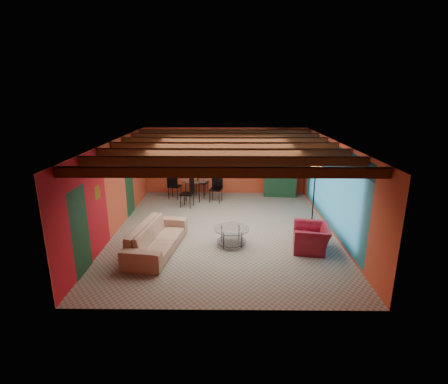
{
  "coord_description": "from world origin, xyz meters",
  "views": [
    {
      "loc": [
        0.11,
        -9.73,
        4.08
      ],
      "look_at": [
        0.0,
        0.2,
        1.15
      ],
      "focal_mm": 27.45,
      "sensor_mm": 36.0,
      "label": 1
    }
  ],
  "objects_px": {
    "dining_table": "(195,186)",
    "armoire": "(280,169)",
    "coffee_table": "(232,236)",
    "sofa": "(157,238)",
    "floor_lamp": "(313,198)",
    "vase": "(194,169)",
    "potted_plant": "(281,136)",
    "armchair": "(311,238)"
  },
  "relations": [
    {
      "from": "sofa",
      "to": "floor_lamp",
      "type": "bearing_deg",
      "value": -64.15
    },
    {
      "from": "coffee_table",
      "to": "vase",
      "type": "bearing_deg",
      "value": 108.81
    },
    {
      "from": "armchair",
      "to": "sofa",
      "type": "bearing_deg",
      "value": -79.01
    },
    {
      "from": "vase",
      "to": "sofa",
      "type": "bearing_deg",
      "value": -97.65
    },
    {
      "from": "armchair",
      "to": "vase",
      "type": "bearing_deg",
      "value": -131.61
    },
    {
      "from": "armoire",
      "to": "floor_lamp",
      "type": "height_order",
      "value": "armoire"
    },
    {
      "from": "coffee_table",
      "to": "potted_plant",
      "type": "distance_m",
      "value": 5.59
    },
    {
      "from": "coffee_table",
      "to": "dining_table",
      "type": "distance_m",
      "value": 4.29
    },
    {
      "from": "armchair",
      "to": "vase",
      "type": "height_order",
      "value": "vase"
    },
    {
      "from": "armoire",
      "to": "vase",
      "type": "relative_size",
      "value": 10.65
    },
    {
      "from": "sofa",
      "to": "dining_table",
      "type": "xyz_separation_m",
      "value": [
        0.6,
        4.43,
        0.2
      ]
    },
    {
      "from": "vase",
      "to": "coffee_table",
      "type": "bearing_deg",
      "value": -71.19
    },
    {
      "from": "floor_lamp",
      "to": "potted_plant",
      "type": "bearing_deg",
      "value": 96.82
    },
    {
      "from": "coffee_table",
      "to": "potted_plant",
      "type": "xyz_separation_m",
      "value": [
        1.98,
        4.76,
        2.17
      ]
    },
    {
      "from": "coffee_table",
      "to": "armoire",
      "type": "relative_size",
      "value": 0.45
    },
    {
      "from": "coffee_table",
      "to": "floor_lamp",
      "type": "relative_size",
      "value": 0.47
    },
    {
      "from": "armoire",
      "to": "potted_plant",
      "type": "distance_m",
      "value": 1.34
    },
    {
      "from": "armchair",
      "to": "dining_table",
      "type": "xyz_separation_m",
      "value": [
        -3.5,
        4.31,
        0.23
      ]
    },
    {
      "from": "sofa",
      "to": "dining_table",
      "type": "bearing_deg",
      "value": 0.85
    },
    {
      "from": "floor_lamp",
      "to": "vase",
      "type": "height_order",
      "value": "floor_lamp"
    },
    {
      "from": "coffee_table",
      "to": "dining_table",
      "type": "height_order",
      "value": "dining_table"
    },
    {
      "from": "sofa",
      "to": "floor_lamp",
      "type": "height_order",
      "value": "floor_lamp"
    },
    {
      "from": "armoire",
      "to": "floor_lamp",
      "type": "xyz_separation_m",
      "value": [
        0.45,
        -3.76,
        -0.04
      ]
    },
    {
      "from": "coffee_table",
      "to": "armoire",
      "type": "xyz_separation_m",
      "value": [
        1.98,
        4.76,
        0.83
      ]
    },
    {
      "from": "floor_lamp",
      "to": "potted_plant",
      "type": "relative_size",
      "value": 3.97
    },
    {
      "from": "floor_lamp",
      "to": "armchair",
      "type": "bearing_deg",
      "value": -103.9
    },
    {
      "from": "sofa",
      "to": "coffee_table",
      "type": "distance_m",
      "value": 2.01
    },
    {
      "from": "dining_table",
      "to": "armoire",
      "type": "distance_m",
      "value": 3.47
    },
    {
      "from": "sofa",
      "to": "coffee_table",
      "type": "bearing_deg",
      "value": -70.68
    },
    {
      "from": "sofa",
      "to": "floor_lamp",
      "type": "distance_m",
      "value": 4.66
    },
    {
      "from": "armchair",
      "to": "dining_table",
      "type": "height_order",
      "value": "dining_table"
    },
    {
      "from": "dining_table",
      "to": "floor_lamp",
      "type": "height_order",
      "value": "floor_lamp"
    },
    {
      "from": "armchair",
      "to": "potted_plant",
      "type": "bearing_deg",
      "value": -169.07
    },
    {
      "from": "sofa",
      "to": "vase",
      "type": "height_order",
      "value": "vase"
    },
    {
      "from": "coffee_table",
      "to": "floor_lamp",
      "type": "bearing_deg",
      "value": 22.35
    },
    {
      "from": "floor_lamp",
      "to": "potted_plant",
      "type": "height_order",
      "value": "potted_plant"
    },
    {
      "from": "coffee_table",
      "to": "dining_table",
      "type": "relative_size",
      "value": 0.44
    },
    {
      "from": "armchair",
      "to": "floor_lamp",
      "type": "bearing_deg",
      "value": 175.46
    },
    {
      "from": "sofa",
      "to": "armoire",
      "type": "xyz_separation_m",
      "value": [
        3.95,
        5.14,
        0.71
      ]
    },
    {
      "from": "vase",
      "to": "armoire",
      "type": "bearing_deg",
      "value": 11.88
    },
    {
      "from": "dining_table",
      "to": "armoire",
      "type": "height_order",
      "value": "armoire"
    },
    {
      "from": "dining_table",
      "to": "coffee_table",
      "type": "bearing_deg",
      "value": -71.19
    }
  ]
}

